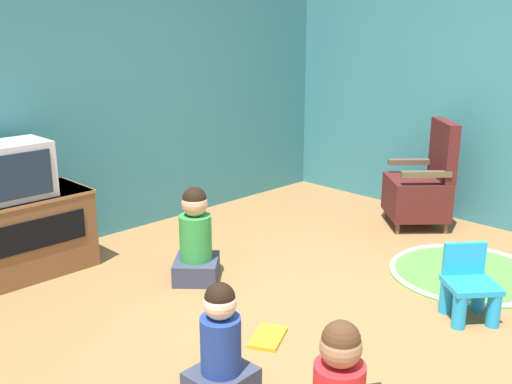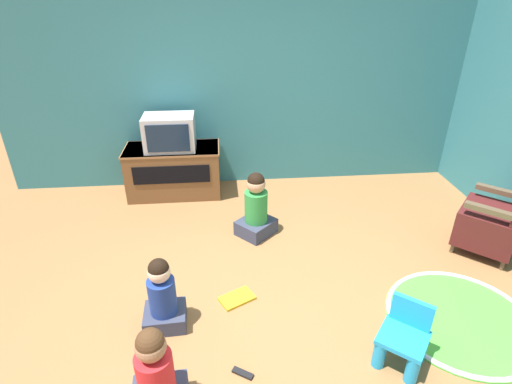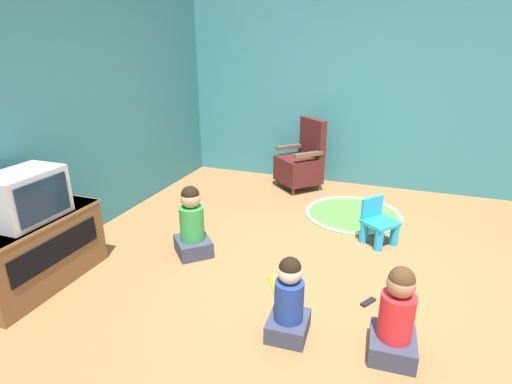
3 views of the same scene
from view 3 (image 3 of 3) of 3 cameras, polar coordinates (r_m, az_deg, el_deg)
The scene contains 13 objects.
ground_plane at distance 3.72m, azimuth 8.23°, elevation -11.33°, with size 30.00×30.00×0.00m, color olive.
wall_back at distance 4.36m, azimuth -26.37°, elevation 10.21°, with size 5.74×0.12×2.66m.
wall_right at distance 5.85m, azimuth 16.64°, elevation 13.55°, with size 0.12×5.60×2.66m.
tv_cabinet at distance 3.87m, azimuth -29.17°, elevation -7.30°, with size 1.13×0.54×0.61m.
television at distance 3.66m, azimuth -30.08°, elevation -0.52°, with size 0.58×0.40×0.41m.
black_armchair at distance 5.67m, azimuth 6.48°, elevation 4.23°, with size 0.74×0.74×0.98m.
yellow_kid_chair at distance 4.30m, azimuth 17.06°, elevation -4.59°, with size 0.42×0.42×0.47m.
play_mat at distance 4.98m, azimuth 13.71°, elevation -3.07°, with size 1.15×1.15×0.04m.
child_watching_left at distance 2.84m, azimuth 19.37°, elevation -16.70°, with size 0.35×0.31×0.66m.
child_watching_center at distance 2.87m, azimuth 4.67°, elevation -15.43°, with size 0.33×0.29×0.62m.
child_watching_right at distance 3.91m, azimuth -9.12°, elevation -4.70°, with size 0.47×0.47×0.70m.
book at distance 3.51m, azimuth 3.62°, elevation -13.05°, with size 0.33×0.28×0.02m.
remote_control at distance 3.42m, azimuth 15.74°, elevation -14.90°, with size 0.15×0.12×0.02m.
Camera 3 is at (-3.12, -0.58, 1.95)m, focal length 28.00 mm.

